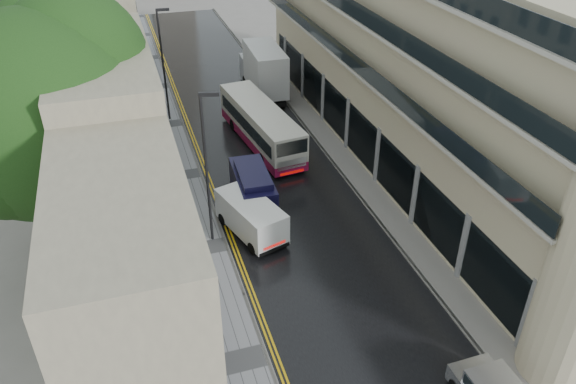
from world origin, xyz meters
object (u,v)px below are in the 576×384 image
cream_bus (262,146)px  lamp_post_far (163,67)px  tree_near (48,149)px  white_van (252,238)px  lamp_post_near (207,172)px  pedestrian (181,197)px  tree_far (64,70)px  navy_van (243,204)px  white_lorry (255,80)px

cream_bus → lamp_post_far: 11.20m
tree_near → cream_bus: tree_near is taller
tree_near → white_van: (9.19, -1.97, -5.84)m
lamp_post_near → tree_near: bearing=-166.3°
white_van → pedestrian: white_van is taller
tree_near → cream_bus: bearing=30.8°
tree_far → cream_bus: tree_far is taller
tree_far → navy_van: (9.12, -11.97, -4.91)m
white_lorry → white_van: bearing=-103.3°
white_lorry → pedestrian: size_ratio=5.33×
tree_near → pedestrian: tree_near is taller
tree_far → lamp_post_near: size_ratio=1.42×
tree_far → cream_bus: 14.09m
tree_near → white_lorry: (14.47, 17.61, -4.68)m
navy_van → white_van: bearing=-91.9°
cream_bus → lamp_post_near: (-4.97, -7.43, 3.00)m
white_lorry → lamp_post_near: (-7.15, -17.72, 2.23)m
tree_near → pedestrian: size_ratio=8.65×
tree_far → lamp_post_far: 7.97m
tree_near → lamp_post_far: (7.08, 16.79, -2.49)m
pedestrian → lamp_post_near: 5.22m
lamp_post_near → navy_van: bearing=43.0°
navy_van → lamp_post_near: lamp_post_near is taller
pedestrian → lamp_post_far: size_ratio=0.19×
lamp_post_near → pedestrian: bearing=123.0°
tree_far → navy_van: tree_far is taller
white_lorry → lamp_post_far: 7.74m
lamp_post_far → lamp_post_near: bearing=-83.4°
tree_far → white_lorry: (14.17, 4.61, -3.96)m
pedestrian → tree_near: bearing=28.0°
pedestrian → navy_van: bearing=141.4°
cream_bus → navy_van: (-2.87, -6.29, -0.18)m
cream_bus → pedestrian: 7.28m
tree_near → navy_van: (9.42, 1.03, -5.63)m
pedestrian → white_lorry: bearing=-122.4°
cream_bus → pedestrian: cream_bus is taller
tree_far → tree_near: bearing=-91.3°
tree_near → white_van: 11.06m
tree_far → lamp_post_near: 14.97m
lamp_post_near → lamp_post_far: (-0.24, 16.90, -0.04)m
pedestrian → lamp_post_near: (1.20, -3.62, 3.57)m
white_lorry → navy_van: 17.36m
cream_bus → lamp_post_far: size_ratio=1.25×
tree_near → lamp_post_near: tree_near is taller
cream_bus → lamp_post_near: size_ratio=1.24×
tree_far → lamp_post_near: bearing=-61.8°
white_lorry → lamp_post_far: lamp_post_far is taller
white_van → lamp_post_far: (-2.10, 18.76, 3.35)m
lamp_post_near → lamp_post_far: bearing=105.4°
tree_near → white_lorry: 23.26m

